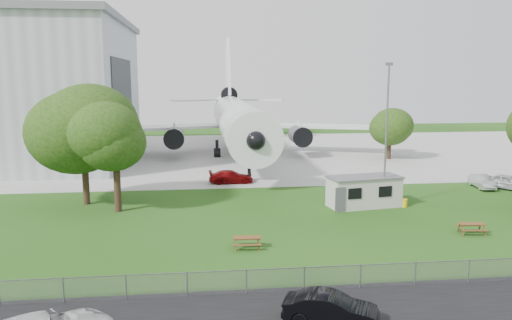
{
  "coord_description": "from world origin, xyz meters",
  "views": [
    {
      "loc": [
        -7.27,
        -33.43,
        10.96
      ],
      "look_at": [
        -2.48,
        8.0,
        4.0
      ],
      "focal_mm": 35.0,
      "sensor_mm": 36.0,
      "label": 1
    }
  ],
  "objects": [
    {
      "name": "airliner",
      "position": [
        -2.0,
        35.86,
        5.27
      ],
      "size": [
        46.36,
        47.73,
        17.69
      ],
      "color": "white",
      "rests_on": "ground"
    },
    {
      "name": "tree_west_small",
      "position": [
        -13.99,
        7.52,
        5.94
      ],
      "size": [
        6.01,
        6.01,
        8.97
      ],
      "color": "#382619",
      "rests_on": "ground"
    },
    {
      "name": "car_centre_sedan",
      "position": [
        -1.54,
        -13.08,
        0.7
      ],
      "size": [
        4.53,
        2.92,
        1.41
      ],
      "primitive_type": "imported",
      "rotation": [
        0.0,
        0.0,
        1.21
      ],
      "color": "black",
      "rests_on": "ground"
    },
    {
      "name": "fence",
      "position": [
        0.0,
        -9.5,
        0.0
      ],
      "size": [
        58.0,
        0.04,
        1.3
      ],
      "primitive_type": "cube",
      "color": "gray",
      "rests_on": "ground"
    },
    {
      "name": "ground",
      "position": [
        0.0,
        0.0,
        0.0
      ],
      "size": [
        160.0,
        160.0,
        0.0
      ],
      "primitive_type": "plane",
      "color": "#305D1C"
    },
    {
      "name": "picnic_east",
      "position": [
        11.78,
        -1.45,
        0.0
      ],
      "size": [
        1.95,
        1.69,
        0.76
      ],
      "primitive_type": null,
      "rotation": [
        0.0,
        0.0,
        -0.11
      ],
      "color": "brown",
      "rests_on": "ground"
    },
    {
      "name": "tree_west_big",
      "position": [
        -17.09,
        10.29,
        6.35
      ],
      "size": [
        8.92,
        8.92,
        10.82
      ],
      "color": "#382619",
      "rests_on": "ground"
    },
    {
      "name": "tree_far_apron",
      "position": [
        18.16,
        30.56,
        4.41
      ],
      "size": [
        6.31,
        6.31,
        7.58
      ],
      "color": "#382619",
      "rests_on": "ground"
    },
    {
      "name": "car_apron_van",
      "position": [
        -4.02,
        17.48,
        0.67
      ],
      "size": [
        4.64,
        1.97,
        1.34
      ],
      "primitive_type": "imported",
      "rotation": [
        0.0,
        0.0,
        1.59
      ],
      "color": "maroon",
      "rests_on": "ground"
    },
    {
      "name": "concrete_apron",
      "position": [
        0.0,
        38.0,
        0.01
      ],
      "size": [
        120.0,
        46.0,
        0.03
      ],
      "primitive_type": "cube",
      "color": "#B7B7B2",
      "rests_on": "ground"
    },
    {
      "name": "site_cabin",
      "position": [
        6.68,
        6.77,
        1.31
      ],
      "size": [
        6.93,
        3.67,
        2.62
      ],
      "color": "#BCB8B0",
      "rests_on": "ground"
    },
    {
      "name": "car_ne_hatch",
      "position": [
        22.91,
        11.49,
        0.72
      ],
      "size": [
        3.83,
        4.44,
        1.44
      ],
      "primitive_type": "imported",
      "rotation": [
        0.0,
        0.0,
        0.61
      ],
      "color": "#B7BABF",
      "rests_on": "ground"
    },
    {
      "name": "car_ne_sedan",
      "position": [
        20.72,
        12.35,
        0.65
      ],
      "size": [
        1.9,
        4.09,
        1.3
      ],
      "primitive_type": "imported",
      "rotation": [
        0.0,
        0.0,
        -0.14
      ],
      "color": "#B1B4B9",
      "rests_on": "ground"
    },
    {
      "name": "picnic_west",
      "position": [
        -4.3,
        -2.64,
        0.0
      ],
      "size": [
        1.88,
        1.6,
        0.76
      ],
      "primitive_type": null,
      "rotation": [
        0.0,
        0.0,
        -0.06
      ],
      "color": "brown",
      "rests_on": "ground"
    },
    {
      "name": "lamp_mast",
      "position": [
        8.2,
        6.2,
        6.0
      ],
      "size": [
        0.16,
        0.16,
        12.0
      ],
      "primitive_type": "cylinder",
      "color": "slate",
      "rests_on": "ground"
    }
  ]
}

